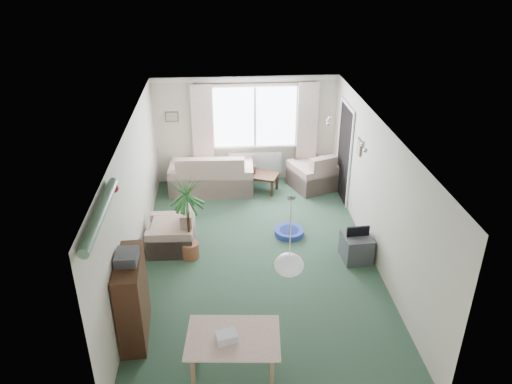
{
  "coord_description": "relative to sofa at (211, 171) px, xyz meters",
  "views": [
    {
      "loc": [
        -0.57,
        -7.19,
        4.98
      ],
      "look_at": [
        0.0,
        0.3,
        1.15
      ],
      "focal_mm": 35.0,
      "sensor_mm": 36.0,
      "label": 1
    }
  ],
  "objects": [
    {
      "name": "bauble_cluster_b",
      "position": [
        2.39,
        -3.05,
        1.77
      ],
      "size": [
        0.2,
        0.2,
        0.2
      ],
      "primitive_type": "sphere",
      "color": "silver"
    },
    {
      "name": "armchair_corner",
      "position": [
        2.26,
        -0.02,
        -0.03
      ],
      "size": [
        1.19,
        1.17,
        0.84
      ],
      "primitive_type": "cube",
      "rotation": [
        0.0,
        0.0,
        3.52
      ],
      "color": "beige",
      "rests_on": "ground"
    },
    {
      "name": "window",
      "position": [
        0.99,
        0.48,
        1.05
      ],
      "size": [
        1.8,
        0.03,
        1.3
      ],
      "primitive_type": "cube",
      "color": "white"
    },
    {
      "name": "bauble_cluster_a",
      "position": [
        2.09,
        -1.85,
        1.77
      ],
      "size": [
        0.2,
        0.2,
        0.2
      ],
      "primitive_type": "sphere",
      "color": "silver"
    },
    {
      "name": "doorway",
      "position": [
        2.77,
        -0.55,
        0.55
      ],
      "size": [
        0.03,
        0.95,
        2.0
      ],
      "primitive_type": "cube",
      "color": "black"
    },
    {
      "name": "dining_table",
      "position": [
        0.29,
        -5.35,
        -0.13
      ],
      "size": [
        1.09,
        0.77,
        0.65
      ],
      "primitive_type": "cube",
      "rotation": [
        0.0,
        0.0,
        -0.08
      ],
      "color": "tan",
      "rests_on": "ground"
    },
    {
      "name": "radiator",
      "position": [
        0.99,
        0.44,
        -0.05
      ],
      "size": [
        1.2,
        0.1,
        0.55
      ],
      "primitive_type": "cube",
      "color": "white"
    },
    {
      "name": "tinsel_garland",
      "position": [
        -1.13,
        -5.05,
        1.83
      ],
      "size": [
        1.6,
        1.6,
        0.12
      ],
      "primitive_type": "cylinder",
      "color": "#196626"
    },
    {
      "name": "pet_bed",
      "position": [
        1.45,
        -2.01,
        -0.4
      ],
      "size": [
        0.72,
        0.72,
        0.11
      ],
      "primitive_type": "cylinder",
      "rotation": [
        0.0,
        0.0,
        -0.42
      ],
      "color": "navy",
      "rests_on": "ground"
    },
    {
      "name": "gift_box",
      "position": [
        0.21,
        -5.4,
        0.26
      ],
      "size": [
        0.29,
        0.24,
        0.12
      ],
      "primitive_type": "cube",
      "rotation": [
        0.0,
        0.0,
        0.26
      ],
      "color": "silver",
      "rests_on": "dining_table"
    },
    {
      "name": "wall_picture_right",
      "position": [
        2.77,
        -1.55,
        1.1
      ],
      "size": [
        0.03,
        0.24,
        0.3
      ],
      "primitive_type": "cube",
      "color": "brown"
    },
    {
      "name": "sofa",
      "position": [
        0.0,
        0.0,
        0.0
      ],
      "size": [
        1.84,
        1.02,
        0.9
      ],
      "primitive_type": "cube",
      "rotation": [
        0.0,
        0.0,
        3.1
      ],
      "color": "#BFB991",
      "rests_on": "ground"
    },
    {
      "name": "curtain_rod",
      "position": [
        0.99,
        0.4,
        1.82
      ],
      "size": [
        2.6,
        0.03,
        0.03
      ],
      "primitive_type": "cube",
      "color": "black"
    },
    {
      "name": "curtain_right",
      "position": [
        2.14,
        0.38,
        0.82
      ],
      "size": [
        0.45,
        0.08,
        2.0
      ],
      "primitive_type": "cube",
      "color": "beige"
    },
    {
      "name": "photo_frame",
      "position": [
        0.91,
        -0.04,
        0.02
      ],
      "size": [
        0.12,
        0.07,
        0.16
      ],
      "primitive_type": "cube",
      "rotation": [
        0.0,
        0.0,
        -0.43
      ],
      "color": "brown",
      "rests_on": "coffee_table"
    },
    {
      "name": "curtain_left",
      "position": [
        -0.16,
        0.38,
        0.82
      ],
      "size": [
        0.45,
        0.08,
        2.0
      ],
      "primitive_type": "cube",
      "color": "beige"
    },
    {
      "name": "bookshelf",
      "position": [
        -1.05,
        -4.46,
        0.17
      ],
      "size": [
        0.39,
        1.03,
        1.24
      ],
      "primitive_type": "cube",
      "rotation": [
        0.0,
        0.0,
        0.05
      ],
      "color": "black",
      "rests_on": "ground"
    },
    {
      "name": "wall_picture_back",
      "position": [
        -0.81,
        0.48,
        1.1
      ],
      "size": [
        0.28,
        0.03,
        0.22
      ],
      "primitive_type": "cube",
      "color": "brown"
    },
    {
      "name": "pendant_lamp",
      "position": [
        0.99,
        -5.05,
        1.03
      ],
      "size": [
        0.36,
        0.36,
        0.36
      ],
      "primitive_type": "sphere",
      "color": "white"
    },
    {
      "name": "coffee_table",
      "position": [
        1.0,
        -0.1,
        -0.25
      ],
      "size": [
        1.0,
        0.78,
        0.4
      ],
      "primitive_type": "cube",
      "rotation": [
        0.0,
        0.0,
        -0.39
      ],
      "color": "black",
      "rests_on": "ground"
    },
    {
      "name": "houseplant",
      "position": [
        -0.37,
        -2.61,
        0.32
      ],
      "size": [
        0.83,
        0.83,
        1.54
      ],
      "primitive_type": "cylinder",
      "rotation": [
        0.0,
        0.0,
        -0.32
      ],
      "color": "#216023",
      "rests_on": "ground"
    },
    {
      "name": "tv_cube",
      "position": [
        2.49,
        -2.89,
        -0.22
      ],
      "size": [
        0.5,
        0.55,
        0.47
      ],
      "primitive_type": "cube",
      "rotation": [
        0.0,
        0.0,
        0.07
      ],
      "color": "#37383D",
      "rests_on": "ground"
    },
    {
      "name": "ground",
      "position": [
        0.79,
        -2.75,
        -0.45
      ],
      "size": [
        6.5,
        6.5,
        0.0
      ],
      "primitive_type": "plane",
      "color": "#294532"
    },
    {
      "name": "armchair_left",
      "position": [
        -0.71,
        -2.27,
        -0.07
      ],
      "size": [
        0.83,
        0.87,
        0.75
      ],
      "primitive_type": "cube",
      "rotation": [
        0.0,
        0.0,
        -1.6
      ],
      "color": "beige",
      "rests_on": "ground"
    },
    {
      "name": "hifi_box",
      "position": [
        -1.04,
        -4.48,
        0.85
      ],
      "size": [
        0.28,
        0.35,
        0.14
      ],
      "primitive_type": "cube",
      "rotation": [
        0.0,
        0.0,
        -0.01
      ],
      "color": "#3D3D42",
      "rests_on": "bookshelf"
    }
  ]
}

